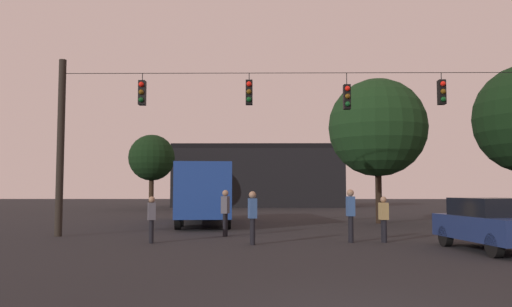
% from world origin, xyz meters
% --- Properties ---
extents(ground_plane, '(168.00, 168.00, 0.00)m').
position_xyz_m(ground_plane, '(0.00, 24.50, 0.00)').
color(ground_plane, black).
rests_on(ground_plane, ground).
extents(overhead_signal_span, '(18.58, 0.44, 6.83)m').
position_xyz_m(overhead_signal_span, '(-0.03, 12.43, 4.01)').
color(overhead_signal_span, black).
rests_on(overhead_signal_span, ground).
extents(city_bus, '(3.56, 11.19, 3.00)m').
position_xyz_m(city_bus, '(-4.44, 20.22, 1.87)').
color(city_bus, navy).
rests_on(city_bus, ground).
extents(car_near_right, '(2.20, 4.46, 1.52)m').
position_xyz_m(car_near_right, '(5.25, 7.61, 0.80)').
color(car_near_right, navy).
rests_on(car_near_right, ground).
extents(pedestrian_crossing_left, '(0.31, 0.40, 1.71)m').
position_xyz_m(pedestrian_crossing_left, '(-1.69, 9.34, 0.97)').
color(pedestrian_crossing_left, black).
rests_on(pedestrian_crossing_left, ground).
extents(pedestrian_crossing_center, '(0.26, 0.37, 1.78)m').
position_xyz_m(pedestrian_crossing_center, '(1.60, 10.17, 1.02)').
color(pedestrian_crossing_center, black).
rests_on(pedestrian_crossing_center, ground).
extents(pedestrian_crossing_right, '(0.33, 0.41, 1.54)m').
position_xyz_m(pedestrian_crossing_right, '(-5.06, 9.89, 0.86)').
color(pedestrian_crossing_right, black).
rests_on(pedestrian_crossing_right, ground).
extents(pedestrian_near_bus, '(0.32, 0.41, 1.76)m').
position_xyz_m(pedestrian_near_bus, '(-2.78, 12.42, 1.00)').
color(pedestrian_near_bus, black).
rests_on(pedestrian_near_bus, ground).
extents(pedestrian_trailing, '(0.28, 0.39, 1.54)m').
position_xyz_m(pedestrian_trailing, '(2.71, 10.19, 0.86)').
color(pedestrian_trailing, black).
rests_on(pedestrian_trailing, ground).
extents(corner_building, '(18.26, 9.23, 6.71)m').
position_xyz_m(corner_building, '(-1.76, 51.43, 3.36)').
color(corner_building, black).
rests_on(corner_building, ground).
extents(tree_left_silhouette, '(5.30, 5.30, 7.81)m').
position_xyz_m(tree_left_silhouette, '(4.88, 20.64, 5.15)').
color(tree_left_silhouette, black).
rests_on(tree_left_silhouette, ground).
extents(tree_right_far, '(4.27, 4.27, 6.95)m').
position_xyz_m(tree_right_far, '(-11.57, 40.70, 4.79)').
color(tree_right_far, '#2D2116').
rests_on(tree_right_far, ground).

